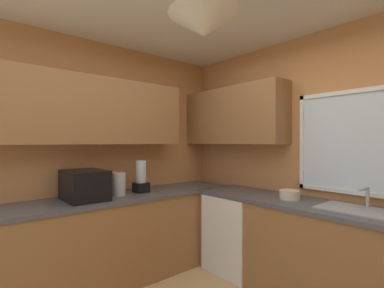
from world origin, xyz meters
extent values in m
cube|color=#C6844C|center=(0.00, 1.70, 1.30)|extent=(3.78, 0.06, 2.60)
cube|color=#C6844C|center=(-1.86, 0.00, 1.30)|extent=(0.06, 3.47, 2.60)
cube|color=silver|center=(0.41, 1.67, 1.47)|extent=(1.28, 0.02, 0.90)
cube|color=white|center=(0.41, 1.66, 1.94)|extent=(1.36, 0.04, 0.04)
cube|color=white|center=(0.41, 1.66, 1.01)|extent=(1.36, 0.04, 0.04)
cube|color=white|center=(-0.25, 1.66, 1.47)|extent=(0.04, 0.04, 0.98)
cube|color=olive|center=(-1.67, -0.20, 1.80)|extent=(0.32, 2.34, 0.70)
cube|color=olive|center=(-1.10, 1.51, 1.80)|extent=(1.45, 0.32, 0.70)
cone|color=silver|center=(0.00, 0.00, 2.18)|extent=(0.44, 0.44, 0.14)
cube|color=olive|center=(-1.52, 0.00, 0.43)|extent=(0.62, 3.05, 0.87)
cube|color=#4C4C51|center=(-1.52, 0.00, 0.89)|extent=(0.65, 3.08, 0.04)
cube|color=olive|center=(0.21, 1.36, 0.43)|extent=(2.84, 0.62, 0.87)
cube|color=#4C4C51|center=(0.21, 1.36, 0.89)|extent=(2.87, 0.65, 0.04)
cube|color=white|center=(-0.86, 1.33, 0.43)|extent=(0.60, 0.60, 0.86)
cube|color=black|center=(-1.52, -0.19, 1.05)|extent=(0.48, 0.36, 0.29)
cylinder|color=#B7B7BC|center=(-1.50, 0.16, 1.03)|extent=(0.14, 0.14, 0.25)
cube|color=#9EA0A5|center=(0.41, 1.36, 0.91)|extent=(0.63, 0.40, 0.02)
cylinder|color=#B7B7BC|center=(0.41, 1.52, 1.00)|extent=(0.03, 0.03, 0.18)
cylinder|color=#B7B7BC|center=(0.41, 1.42, 1.08)|extent=(0.02, 0.20, 0.02)
cylinder|color=beige|center=(-0.23, 1.36, 0.95)|extent=(0.20, 0.20, 0.09)
cube|color=black|center=(-1.52, 0.44, 0.96)|extent=(0.15, 0.15, 0.11)
cylinder|color=#B2BCC6|center=(-1.52, 0.44, 1.14)|extent=(0.12, 0.12, 0.25)
camera|label=1|loc=(1.23, -1.14, 1.47)|focal=25.93mm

